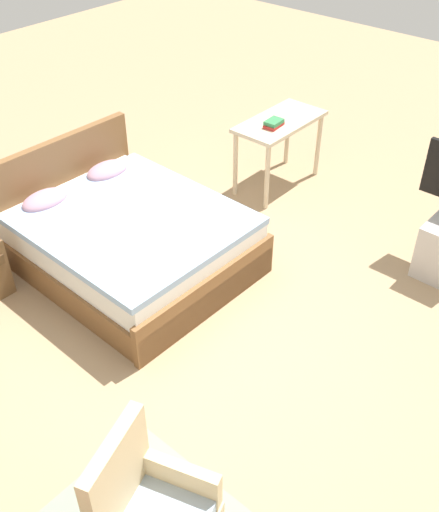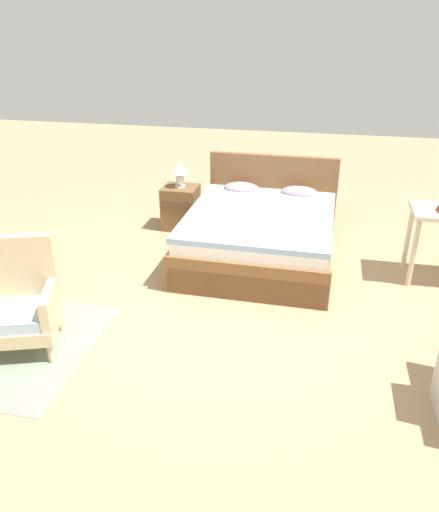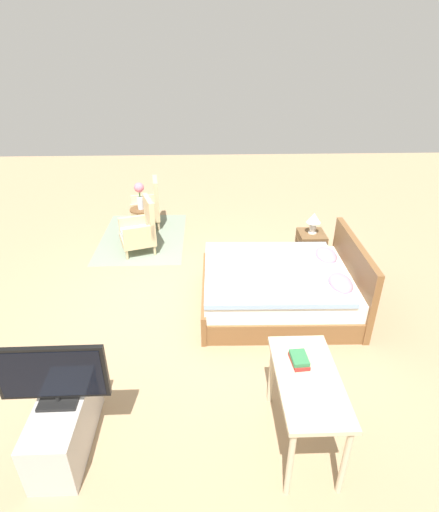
{
  "view_description": "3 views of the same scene",
  "coord_description": "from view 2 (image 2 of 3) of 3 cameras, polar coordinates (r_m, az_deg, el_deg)",
  "views": [
    {
      "loc": [
        -2.62,
        -2.33,
        3.46
      ],
      "look_at": [
        0.12,
        0.05,
        0.66
      ],
      "focal_mm": 42.0,
      "sensor_mm": 36.0,
      "label": 1
    },
    {
      "loc": [
        0.72,
        -4.04,
        2.54
      ],
      "look_at": [
        -0.1,
        -0.08,
        0.57
      ],
      "focal_mm": 35.0,
      "sensor_mm": 36.0,
      "label": 2
    },
    {
      "loc": [
        4.54,
        0.19,
        3.2
      ],
      "look_at": [
        0.18,
        0.34,
        0.82
      ],
      "focal_mm": 28.0,
      "sensor_mm": 36.0,
      "label": 3
    }
  ],
  "objects": [
    {
      "name": "ground_plane",
      "position": [
        4.82,
        1.35,
        -5.81
      ],
      "size": [
        16.0,
        16.0,
        0.0
      ],
      "primitive_type": "plane",
      "color": "#A38460"
    },
    {
      "name": "armchair_by_window_right",
      "position": [
        4.43,
        -21.56,
        -5.18
      ],
      "size": [
        0.68,
        0.68,
        0.92
      ],
      "color": "#CCB284",
      "rests_on": "floor_rug"
    },
    {
      "name": "nightstand",
      "position": [
        6.51,
        -4.44,
        5.57
      ],
      "size": [
        0.44,
        0.41,
        0.55
      ],
      "color": "brown",
      "rests_on": "ground_plane"
    },
    {
      "name": "bed",
      "position": [
        5.69,
        4.77,
        2.7
      ],
      "size": [
        1.66,
        2.03,
        0.96
      ],
      "color": "brown",
      "rests_on": "ground_plane"
    },
    {
      "name": "table_lamp",
      "position": [
        6.36,
        -4.59,
        9.72
      ],
      "size": [
        0.22,
        0.22,
        0.33
      ],
      "color": "silver",
      "rests_on": "nightstand"
    }
  ]
}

